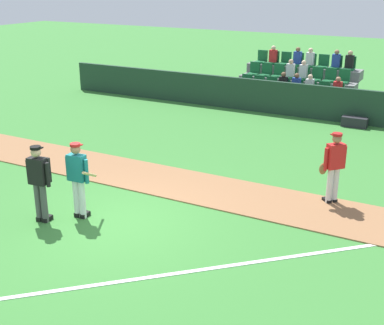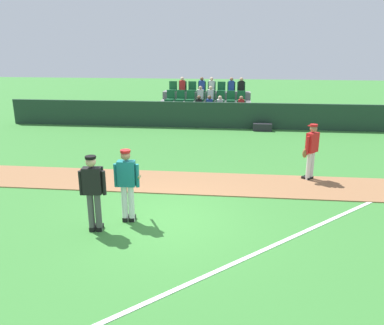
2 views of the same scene
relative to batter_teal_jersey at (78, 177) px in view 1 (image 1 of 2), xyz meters
name	(u,v)px [view 1 (image 1 of 2)]	position (x,y,z in m)	size (l,w,h in m)	color
ground_plane	(115,222)	(0.83, 0.15, -0.97)	(80.00, 80.00, 0.00)	#387A33
infield_dirt_path	(175,183)	(0.83, 2.79, -0.95)	(28.00, 1.97, 0.03)	#936642
foul_line_chalk	(228,266)	(3.83, -0.35, -0.96)	(12.00, 0.10, 0.01)	white
dugout_fence	(281,98)	(0.83, 11.05, -0.32)	(20.00, 0.16, 1.29)	#1E3828
stadium_bleachers	(296,90)	(0.85, 12.93, -0.32)	(5.00, 2.95, 2.30)	slate
batter_teal_jersey	(78,177)	(0.00, 0.00, 0.00)	(0.71, 0.77, 1.76)	white
umpire_home_plate	(39,179)	(-0.61, -0.55, 0.03)	(0.59, 0.34, 1.76)	#4C4C4C
runner_red_jersey	(334,166)	(4.78, 3.48, -0.01)	(0.55, 0.51, 1.76)	silver
equipment_bag	(355,122)	(3.80, 10.60, -0.79)	(0.90, 0.36, 0.36)	#232328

